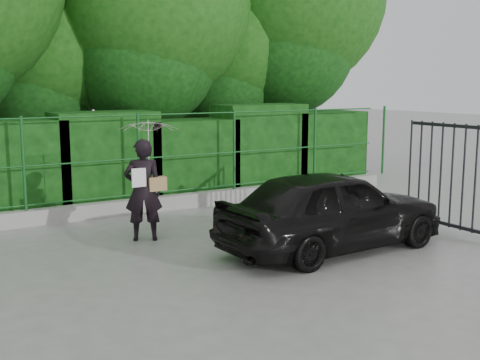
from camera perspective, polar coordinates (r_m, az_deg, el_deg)
ground at (r=8.75m, az=-0.87°, el=-8.82°), size 80.00×80.00×0.00m
kerb at (r=12.68m, az=-11.14°, el=-2.60°), size 14.00×0.25×0.30m
fence at (r=12.58m, az=-10.34°, el=2.19°), size 14.13×0.06×1.80m
hedge at (r=13.44m, az=-13.11°, el=1.81°), size 14.20×1.20×2.25m
trees at (r=15.96m, az=-11.78°, el=15.91°), size 17.10×6.15×8.08m
woman at (r=10.45m, az=-8.79°, el=1.77°), size 1.03×1.02×2.09m
car at (r=9.88m, az=8.75°, el=-2.77°), size 4.03×1.77×1.35m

